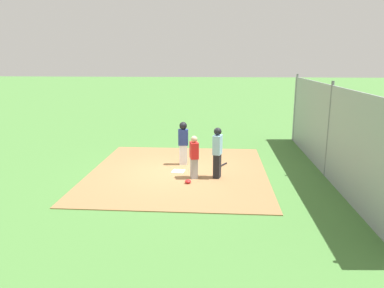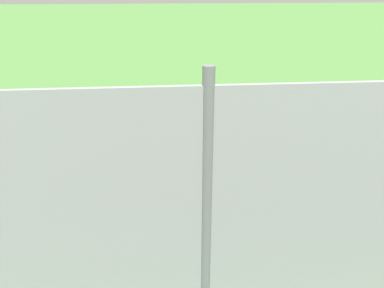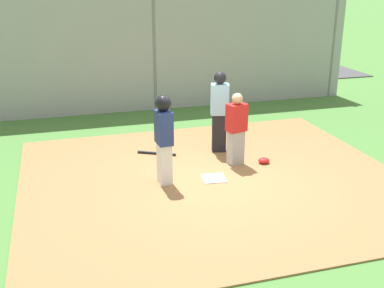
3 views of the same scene
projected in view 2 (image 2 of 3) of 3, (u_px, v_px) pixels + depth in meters
ground_plane at (177, 161)px, 8.99m from camera, size 140.00×140.00×0.00m
dirt_infield at (177, 161)px, 8.98m from camera, size 7.20×6.40×0.03m
home_plate at (177, 160)px, 8.97m from camera, size 0.49×0.49×0.02m
catcher at (146, 142)px, 8.04m from camera, size 0.43×0.35×1.49m
umpire at (149, 150)px, 7.25m from camera, size 0.43×0.35×1.77m
runner at (218, 122)px, 8.58m from camera, size 0.29×0.40×1.69m
baseball_bat at (220, 192)px, 7.58m from camera, size 0.78×0.46×0.06m
catcher_mask at (122, 169)px, 8.42m from camera, size 0.24×0.20×0.12m
backstop_fence at (206, 253)px, 3.53m from camera, size 12.00×0.10×3.35m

